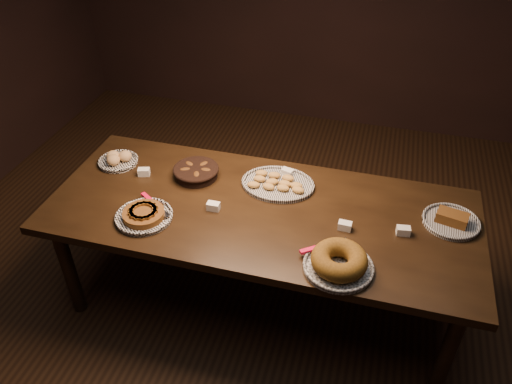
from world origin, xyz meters
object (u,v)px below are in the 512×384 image
(buffet_table, at_px, (260,218))
(madeleine_platter, at_px, (277,183))
(apple_tart_plate, at_px, (144,215))
(bundt_cake_plate, at_px, (339,262))

(buffet_table, xyz_separation_m, madeleine_platter, (0.04, 0.23, 0.09))
(apple_tart_plate, bearing_deg, buffet_table, 13.98)
(buffet_table, bearing_deg, madeleine_platter, 79.94)
(buffet_table, height_order, apple_tart_plate, apple_tart_plate)
(apple_tart_plate, distance_m, bundt_cake_plate, 1.08)
(bundt_cake_plate, bearing_deg, madeleine_platter, 115.09)
(apple_tart_plate, height_order, madeleine_platter, apple_tart_plate)
(buffet_table, relative_size, apple_tart_plate, 7.19)
(buffet_table, relative_size, bundt_cake_plate, 6.41)
(buffet_table, distance_m, apple_tart_plate, 0.65)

